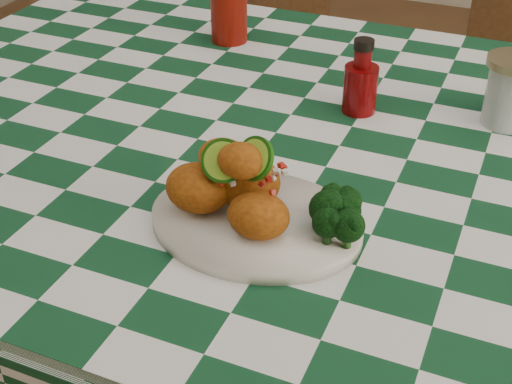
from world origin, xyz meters
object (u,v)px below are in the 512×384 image
at_px(mason_jar, 511,92).
at_px(wooden_chair_left, 245,82).
at_px(plate, 256,222).
at_px(fried_chicken_pile, 245,180).
at_px(dining_table, 325,334).
at_px(red_tumbler, 229,10).
at_px(ketchup_bottle, 361,76).

distance_m(mason_jar, wooden_chair_left, 0.91).
xyz_separation_m(plate, fried_chicken_pile, (-0.02, 0.00, 0.06)).
distance_m(dining_table, red_tumbler, 0.64).
xyz_separation_m(dining_table, red_tumbler, (-0.33, 0.31, 0.45)).
bearing_deg(wooden_chair_left, dining_table, -79.23).
xyz_separation_m(plate, mason_jar, (0.25, 0.41, 0.05)).
distance_m(dining_table, mason_jar, 0.53).
distance_m(red_tumbler, ketchup_bottle, 0.37).
bearing_deg(ketchup_bottle, mason_jar, 12.46).
bearing_deg(wooden_chair_left, mason_jar, -60.24).
xyz_separation_m(dining_table, wooden_chair_left, (-0.46, 0.68, 0.12)).
bearing_deg(fried_chicken_pile, mason_jar, 56.72).
distance_m(dining_table, plate, 0.47).
xyz_separation_m(red_tumbler, mason_jar, (0.54, -0.14, -0.01)).
bearing_deg(fried_chicken_pile, red_tumbler, 116.63).
height_order(plate, wooden_chair_left, wooden_chair_left).
bearing_deg(wooden_chair_left, ketchup_bottle, -74.30).
relative_size(plate, ketchup_bottle, 2.21).
distance_m(dining_table, wooden_chair_left, 0.83).
bearing_deg(mason_jar, plate, -121.78).
bearing_deg(mason_jar, dining_table, -142.14).
bearing_deg(wooden_chair_left, fried_chicken_pile, -89.18).
height_order(plate, fried_chicken_pile, fried_chicken_pile).
bearing_deg(plate, wooden_chair_left, 114.62).
bearing_deg(ketchup_bottle, wooden_chair_left, 128.71).
xyz_separation_m(plate, ketchup_bottle, (0.03, 0.36, 0.05)).
relative_size(ketchup_bottle, mason_jar, 1.11).
bearing_deg(red_tumbler, plate, -62.13).
xyz_separation_m(fried_chicken_pile, red_tumbler, (-0.28, 0.55, -0.01)).
distance_m(red_tumbler, mason_jar, 0.56).
bearing_deg(red_tumbler, fried_chicken_pile, -63.37).
distance_m(dining_table, fried_chicken_pile, 0.52).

